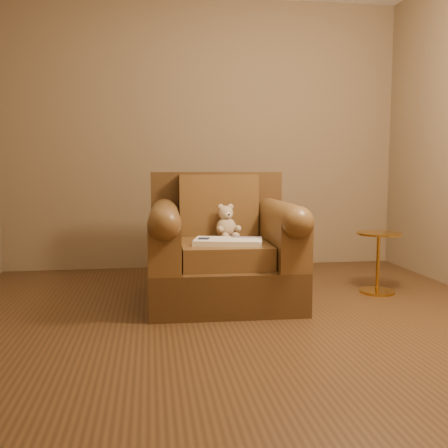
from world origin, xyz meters
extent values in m
plane|color=#4F331B|center=(0.00, 0.00, 0.00)|extent=(4.00, 4.00, 0.00)
cube|color=#816C4F|center=(0.00, 2.00, 1.35)|extent=(4.00, 0.02, 2.70)
cube|color=#816C4F|center=(0.00, -2.00, 1.35)|extent=(4.00, 0.02, 2.70)
cube|color=#4A3218|center=(-0.02, 0.58, 0.15)|extent=(1.12, 1.06, 0.30)
cube|color=#4A3218|center=(0.00, 1.04, 0.64)|extent=(1.09, 0.14, 0.67)
cube|color=brown|center=(-0.02, 0.53, 0.39)|extent=(0.65, 0.78, 0.16)
cube|color=brown|center=(-0.01, 0.90, 0.71)|extent=(0.64, 0.19, 0.49)
cube|color=brown|center=(-0.45, 0.54, 0.48)|extent=(0.25, 0.93, 0.35)
cube|color=brown|center=(0.42, 0.51, 0.48)|extent=(0.25, 0.93, 0.35)
cylinder|color=brown|center=(-0.45, 0.54, 0.65)|extent=(0.25, 0.93, 0.22)
cylinder|color=brown|center=(0.42, 0.51, 0.65)|extent=(0.25, 0.93, 0.22)
ellipsoid|color=tan|center=(0.03, 0.73, 0.54)|extent=(0.16, 0.14, 0.17)
sphere|color=tan|center=(0.03, 0.74, 0.66)|extent=(0.12, 0.12, 0.12)
ellipsoid|color=tan|center=(-0.01, 0.74, 0.71)|extent=(0.05, 0.03, 0.05)
ellipsoid|color=tan|center=(0.07, 0.75, 0.71)|extent=(0.05, 0.03, 0.05)
ellipsoid|color=beige|center=(0.04, 0.69, 0.65)|extent=(0.05, 0.04, 0.05)
sphere|color=black|center=(0.04, 0.67, 0.66)|extent=(0.02, 0.02, 0.02)
ellipsoid|color=tan|center=(-0.03, 0.65, 0.54)|extent=(0.05, 0.10, 0.05)
ellipsoid|color=tan|center=(0.12, 0.68, 0.54)|extent=(0.05, 0.10, 0.05)
ellipsoid|color=tan|center=(0.01, 0.63, 0.49)|extent=(0.06, 0.10, 0.05)
ellipsoid|color=tan|center=(0.09, 0.65, 0.49)|extent=(0.06, 0.10, 0.05)
cube|color=beige|center=(-0.01, 0.40, 0.48)|extent=(0.54, 0.39, 0.03)
cube|color=white|center=(-0.13, 0.42, 0.50)|extent=(0.29, 0.34, 0.00)
cube|color=white|center=(0.11, 0.37, 0.50)|extent=(0.29, 0.34, 0.00)
cube|color=beige|center=(-0.01, 0.40, 0.50)|extent=(0.07, 0.28, 0.00)
cube|color=#0F1638|center=(-0.18, 0.44, 0.51)|extent=(0.10, 0.12, 0.00)
cube|color=slate|center=(0.13, 0.47, 0.51)|extent=(0.23, 0.11, 0.00)
cylinder|color=gold|center=(1.26, 0.66, 0.01)|extent=(0.28, 0.28, 0.02)
cylinder|color=gold|center=(1.26, 0.66, 0.25)|extent=(0.03, 0.03, 0.46)
cylinder|color=gold|center=(1.26, 0.66, 0.49)|extent=(0.35, 0.35, 0.02)
cylinder|color=gold|center=(1.26, 0.66, 0.47)|extent=(0.03, 0.03, 0.02)
camera|label=1|loc=(-0.56, -3.09, 1.00)|focal=40.00mm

